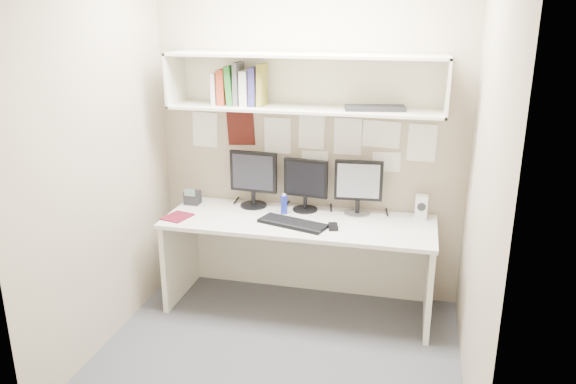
% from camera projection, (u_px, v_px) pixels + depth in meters
% --- Properties ---
extents(floor, '(2.40, 2.00, 0.01)m').
position_uv_depth(floor, '(278.00, 354.00, 3.79)').
color(floor, '#434347').
rests_on(floor, ground).
extents(wall_back, '(2.40, 0.02, 2.60)m').
position_uv_depth(wall_back, '(309.00, 135.00, 4.32)').
color(wall_back, tan).
rests_on(wall_back, ground).
extents(wall_front, '(2.40, 0.02, 2.60)m').
position_uv_depth(wall_front, '(220.00, 227.00, 2.46)').
color(wall_front, tan).
rests_on(wall_front, ground).
extents(wall_left, '(0.02, 2.00, 2.60)m').
position_uv_depth(wall_left, '(99.00, 157.00, 3.65)').
color(wall_left, tan).
rests_on(wall_left, ground).
extents(wall_right, '(0.02, 2.00, 2.60)m').
position_uv_depth(wall_right, '(485.00, 181.00, 3.13)').
color(wall_right, tan).
rests_on(wall_right, ground).
extents(desk, '(2.00, 0.70, 0.73)m').
position_uv_depth(desk, '(299.00, 264.00, 4.28)').
color(desk, silver).
rests_on(desk, floor).
extents(overhead_hutch, '(2.00, 0.38, 0.40)m').
position_uv_depth(overhead_hutch, '(306.00, 81.00, 4.06)').
color(overhead_hutch, silver).
rests_on(overhead_hutch, wall_back).
extents(pinned_papers, '(1.92, 0.01, 0.48)m').
position_uv_depth(pinned_papers, '(309.00, 141.00, 4.33)').
color(pinned_papers, white).
rests_on(pinned_papers, wall_back).
extents(monitor_left, '(0.38, 0.21, 0.44)m').
position_uv_depth(monitor_left, '(253.00, 176.00, 4.39)').
color(monitor_left, black).
rests_on(monitor_left, desk).
extents(monitor_center, '(0.35, 0.19, 0.41)m').
position_uv_depth(monitor_center, '(306.00, 182.00, 4.30)').
color(monitor_center, black).
rests_on(monitor_center, desk).
extents(monitor_right, '(0.36, 0.20, 0.42)m').
position_uv_depth(monitor_right, '(358.00, 185.00, 4.21)').
color(monitor_right, '#A5A5AA').
rests_on(monitor_right, desk).
extents(keyboard, '(0.53, 0.32, 0.02)m').
position_uv_depth(keyboard, '(293.00, 223.00, 4.06)').
color(keyboard, black).
rests_on(keyboard, desk).
extents(mouse, '(0.09, 0.12, 0.03)m').
position_uv_depth(mouse, '(333.00, 227.00, 3.98)').
color(mouse, black).
rests_on(mouse, desk).
extents(speaker, '(0.09, 0.10, 0.18)m').
position_uv_depth(speaker, '(421.00, 207.00, 4.16)').
color(speaker, silver).
rests_on(speaker, desk).
extents(blue_bottle, '(0.05, 0.05, 0.16)m').
position_uv_depth(blue_bottle, '(284.00, 204.00, 4.27)').
color(blue_bottle, navy).
rests_on(blue_bottle, desk).
extents(maroon_notebook, '(0.22, 0.24, 0.01)m').
position_uv_depth(maroon_notebook, '(178.00, 217.00, 4.20)').
color(maroon_notebook, '#590F1C').
rests_on(maroon_notebook, desk).
extents(desk_phone, '(0.12, 0.11, 0.14)m').
position_uv_depth(desk_phone, '(192.00, 197.00, 4.49)').
color(desk_phone, black).
rests_on(desk_phone, desk).
extents(book_stack, '(0.39, 0.19, 0.31)m').
position_uv_depth(book_stack, '(240.00, 86.00, 4.14)').
color(book_stack, silver).
rests_on(book_stack, overhead_hutch).
extents(hutch_tray, '(0.44, 0.24, 0.03)m').
position_uv_depth(hutch_tray, '(375.00, 108.00, 3.95)').
color(hutch_tray, black).
rests_on(hutch_tray, overhead_hutch).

